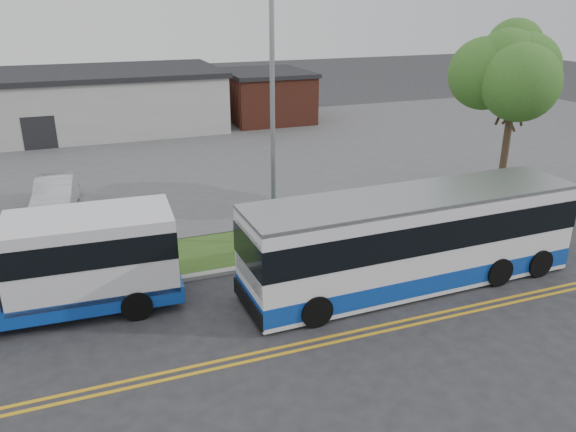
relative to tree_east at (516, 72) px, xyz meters
name	(u,v)px	position (x,y,z in m)	size (l,w,h in m)	color
ground	(217,290)	(-14.00, -3.00, -6.20)	(140.00, 140.00, 0.00)	#28282B
lane_line_north	(251,354)	(-14.00, -6.85, -6.20)	(70.00, 0.12, 0.01)	gold
lane_line_south	(254,360)	(-14.00, -7.15, -6.20)	(70.00, 0.12, 0.01)	gold
curb	(209,274)	(-14.00, -1.90, -6.13)	(80.00, 0.30, 0.15)	#9E9B93
verge	(198,254)	(-14.00, -0.10, -6.15)	(80.00, 3.30, 0.10)	#334B19
parking_lot	(148,161)	(-14.00, 14.00, -6.15)	(80.00, 25.00, 0.10)	#4C4C4F
commercial_building	(40,104)	(-20.00, 24.00, -4.02)	(25.40, 10.40, 4.35)	#9E9E99
brick_wing	(266,96)	(-3.50, 23.00, -4.24)	(6.30, 7.30, 3.90)	brown
tree_east	(516,72)	(0.00, 0.00, 0.00)	(5.20, 5.20, 8.33)	#34261C
streetlight_near	(273,113)	(-11.00, -0.27, -0.97)	(0.35, 1.53, 9.50)	gray
shuttle_bus	(65,262)	(-18.52, -2.61, -4.57)	(8.11, 2.99, 3.06)	#0E399C
transit_bus	(412,239)	(-7.75, -4.80, -4.58)	(11.62, 3.03, 3.21)	white
pedestrian	(94,232)	(-17.60, 1.00, -5.12)	(0.72, 0.47, 1.97)	black
parked_car_a	(56,195)	(-18.97, 6.66, -5.33)	(1.64, 4.69, 1.55)	#A8AAAF
grocery_bag_left	(88,256)	(-17.90, 0.75, -5.94)	(0.32, 0.32, 0.32)	white
grocery_bag_right	(104,248)	(-17.30, 1.25, -5.94)	(0.32, 0.32, 0.32)	white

